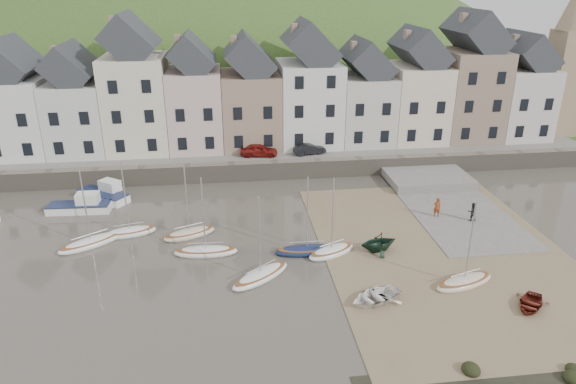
{
  "coord_description": "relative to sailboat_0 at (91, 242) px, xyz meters",
  "views": [
    {
      "loc": [
        -4.8,
        -32.71,
        19.22
      ],
      "look_at": [
        0.0,
        6.0,
        3.0
      ],
      "focal_mm": 32.65,
      "sensor_mm": 36.0,
      "label": 1
    }
  ],
  "objects": [
    {
      "name": "person_red",
      "position": [
        28.2,
        1.55,
        0.72
      ],
      "size": [
        0.65,
        0.46,
        1.71
      ],
      "primitive_type": "imported",
      "rotation": [
        0.0,
        0.0,
        3.07
      ],
      "color": "brown",
      "rests_on": "slipway"
    },
    {
      "name": "car_right",
      "position": [
        19.41,
        15.08,
        1.9
      ],
      "size": [
        3.56,
        1.84,
        1.12
      ],
      "primitive_type": "imported",
      "rotation": [
        0.0,
        0.0,
        1.77
      ],
      "color": "black",
      "rests_on": "quay_street"
    },
    {
      "name": "sailboat_7",
      "position": [
        26.03,
        -8.81,
        0.0
      ],
      "size": [
        4.78,
        2.83,
        6.32
      ],
      "color": "beige",
      "rests_on": "ground"
    },
    {
      "name": "rowboat_red",
      "position": [
        28.93,
        -11.86,
        0.09
      ],
      "size": [
        3.34,
        3.41,
        0.58
      ],
      "primitive_type": "imported",
      "rotation": [
        0.0,
        0.0,
        -0.72
      ],
      "color": "maroon",
      "rests_on": "beach"
    },
    {
      "name": "sailboat_2",
      "position": [
        7.41,
        0.6,
        0.0
      ],
      "size": [
        4.49,
        3.0,
        6.32
      ],
      "color": "beige",
      "rests_on": "ground"
    },
    {
      "name": "beach",
      "position": [
        26.43,
        -4.42,
        -0.23
      ],
      "size": [
        18.0,
        26.0,
        0.06
      ],
      "primitive_type": "cube",
      "color": "#786549",
      "rests_on": "ground"
    },
    {
      "name": "person_dark",
      "position": [
        30.81,
        0.41,
        0.66
      ],
      "size": [
        0.81,
        0.66,
        1.59
      ],
      "primitive_type": "imported",
      "rotation": [
        0.0,
        0.0,
        3.07
      ],
      "color": "black",
      "rests_on": "slipway"
    },
    {
      "name": "sailboat_4",
      "position": [
        12.56,
        -6.36,
        0.0
      ],
      "size": [
        4.79,
        4.21,
        6.32
      ],
      "color": "white",
      "rests_on": "ground"
    },
    {
      "name": "motorboat_2",
      "position": [
        -0.69,
        9.09,
        0.32
      ],
      "size": [
        5.22,
        4.49,
        1.7
      ],
      "color": "white",
      "rests_on": "ground"
    },
    {
      "name": "slipway",
      "position": [
        30.43,
        3.58,
        -0.2
      ],
      "size": [
        8.0,
        18.0,
        0.12
      ],
      "primitive_type": "cube",
      "color": "slate",
      "rests_on": "ground"
    },
    {
      "name": "ground",
      "position": [
        15.43,
        -4.42,
        -0.26
      ],
      "size": [
        160.0,
        160.0,
        0.0
      ],
      "primitive_type": "plane",
      "color": "#433D34",
      "rests_on": "ground"
    },
    {
      "name": "rowboat_green",
      "position": [
        21.58,
        -3.64,
        0.55
      ],
      "size": [
        3.34,
        3.05,
        1.5
      ],
      "primitive_type": "imported",
      "rotation": [
        0.0,
        0.0,
        -1.34
      ],
      "color": "black",
      "rests_on": "beach"
    },
    {
      "name": "church_spire",
      "position": [
        49.98,
        19.58,
        10.8
      ],
      "size": [
        4.0,
        4.0,
        18.0
      ],
      "color": "#997F60",
      "rests_on": "quay_land"
    },
    {
      "name": "sailboat_6",
      "position": [
        18.03,
        -3.63,
        0.01
      ],
      "size": [
        4.22,
        3.08,
        6.32
      ],
      "color": "white",
      "rests_on": "ground"
    },
    {
      "name": "car_left",
      "position": [
        14.03,
        15.08,
        2.0
      ],
      "size": [
        4.03,
        2.09,
        1.31
      ],
      "primitive_type": "imported",
      "rotation": [
        0.0,
        0.0,
        1.43
      ],
      "color": "maroon",
      "rests_on": "quay_street"
    },
    {
      "name": "sailboat_1",
      "position": [
        2.68,
        1.44,
        0.01
      ],
      "size": [
        4.38,
        2.4,
        6.32
      ],
      "color": "white",
      "rests_on": "ground"
    },
    {
      "name": "seawall",
      "position": [
        15.43,
        12.58,
        0.64
      ],
      "size": [
        70.0,
        1.2,
        1.8
      ],
      "primitive_type": "cube",
      "color": "slate",
      "rests_on": "ground"
    },
    {
      "name": "motorboat_0",
      "position": [
        -2.17,
        6.56,
        0.32
      ],
      "size": [
        5.44,
        2.0,
        1.7
      ],
      "color": "white",
      "rests_on": "ground"
    },
    {
      "name": "sailboat_0",
      "position": [
        0.0,
        0.0,
        0.0
      ],
      "size": [
        5.07,
        4.12,
        6.32
      ],
      "color": "white",
      "rests_on": "ground"
    },
    {
      "name": "sailboat_3",
      "position": [
        8.77,
        -2.49,
        0.0
      ],
      "size": [
        4.78,
        1.69,
        6.32
      ],
      "color": "white",
      "rests_on": "ground"
    },
    {
      "name": "hillside",
      "position": [
        10.43,
        55.58,
        -18.25
      ],
      "size": [
        134.4,
        84.0,
        84.0
      ],
      "color": "#375221",
      "rests_on": "ground"
    },
    {
      "name": "rowboat_white",
      "position": [
        19.53,
        -10.03,
        0.16
      ],
      "size": [
        4.19,
        3.66,
        0.73
      ],
      "primitive_type": "imported",
      "rotation": [
        0.0,
        0.0,
        -1.18
      ],
      "color": "white",
      "rests_on": "beach"
    },
    {
      "name": "quay_street",
      "position": [
        15.43,
        16.08,
        1.29
      ],
      "size": [
        70.0,
        7.0,
        0.1
      ],
      "primitive_type": "cube",
      "color": "slate",
      "rests_on": "quay_land"
    },
    {
      "name": "sailboat_5",
      "position": [
        16.25,
        -3.24,
        0.0
      ],
      "size": [
        4.83,
        1.53,
        6.32
      ],
      "color": "#162145",
      "rests_on": "ground"
    },
    {
      "name": "quay_land",
      "position": [
        15.43,
        27.58,
        0.49
      ],
      "size": [
        90.0,
        30.0,
        1.5
      ],
      "primitive_type": "cube",
      "color": "#375221",
      "rests_on": "ground"
    },
    {
      "name": "townhouse_terrace",
      "position": [
        17.19,
        19.58,
        7.06
      ],
      "size": [
        61.05,
        8.0,
        13.93
      ],
      "color": "silver",
      "rests_on": "quay_land"
    }
  ]
}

